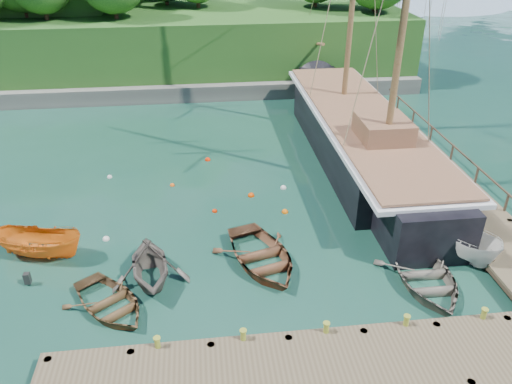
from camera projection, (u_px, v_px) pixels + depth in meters
ground at (255, 263)px, 22.52m from camera, size 160.00×160.00×0.00m
dock_near at (335, 366)px, 16.89m from camera, size 20.00×3.20×1.10m
dock_east at (433, 171)px, 29.54m from camera, size 3.20×24.00×1.10m
bollard_0 at (160, 359)px, 17.70m from camera, size 0.26×0.26×0.45m
bollard_1 at (244, 351)px, 18.01m from camera, size 0.26×0.26×0.45m
bollard_2 at (325, 344)px, 18.32m from camera, size 0.26×0.26×0.45m
bollard_3 at (403, 337)px, 18.63m from camera, size 0.26×0.26×0.45m
bollard_4 at (479, 330)px, 18.94m from camera, size 0.26×0.26×0.45m
rowboat_0 at (111, 309)px, 19.92m from camera, size 4.73×4.96×0.84m
rowboat_1 at (151, 280)px, 21.46m from camera, size 3.89×4.33×2.04m
rowboat_2 at (261, 264)px, 22.48m from camera, size 4.88×5.84×1.04m
rowboat_3 at (424, 284)px, 21.26m from camera, size 3.49×4.87×1.00m
motorboat_orange at (43, 256)px, 22.96m from camera, size 4.44×2.67×1.61m
cabin_boat_white at (450, 251)px, 23.28m from camera, size 3.57×5.14×1.86m
schooner at (360, 140)px, 31.58m from camera, size 5.40×29.26×21.80m
mooring_buoy_0 at (106, 240)px, 24.12m from camera, size 0.34×0.34×0.34m
mooring_buoy_1 at (215, 212)px, 26.37m from camera, size 0.28×0.28×0.28m
mooring_buoy_2 at (251, 196)px, 27.81m from camera, size 0.36×0.36×0.36m
mooring_buoy_3 at (283, 188)px, 28.58m from camera, size 0.35×0.35×0.35m
mooring_buoy_4 at (172, 186)px, 28.85m from camera, size 0.28×0.28×0.28m
mooring_buoy_5 at (208, 160)px, 31.80m from camera, size 0.35×0.35×0.35m
mooring_buoy_6 at (110, 178)px, 29.74m from camera, size 0.30×0.30×0.30m
mooring_buoy_7 at (285, 212)px, 26.30m from camera, size 0.34×0.34×0.34m
headland at (75, 15)px, 45.58m from camera, size 51.00×19.31×12.90m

